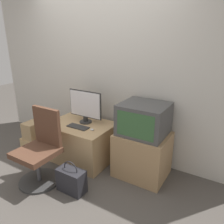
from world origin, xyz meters
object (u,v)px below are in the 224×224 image
at_px(keyboard, 78,127).
at_px(mouse, 92,130).
at_px(cardboard_box_lower, 34,145).
at_px(crt_tv, 144,119).
at_px(office_chair, 40,152).
at_px(main_monitor, 85,106).
at_px(handbag, 71,180).

relative_size(keyboard, mouse, 6.27).
distance_m(keyboard, cardboard_box_lower, 0.95).
distance_m(mouse, crt_tv, 0.74).
xyz_separation_m(keyboard, mouse, (0.23, 0.01, 0.01)).
bearing_deg(cardboard_box_lower, office_chair, -32.66).
xyz_separation_m(main_monitor, mouse, (0.26, -0.19, -0.24)).
height_order(mouse, cardboard_box_lower, mouse).
distance_m(mouse, handbag, 0.72).
bearing_deg(main_monitor, mouse, -36.94).
height_order(mouse, office_chair, office_chair).
height_order(main_monitor, office_chair, main_monitor).
height_order(keyboard, mouse, mouse).
relative_size(crt_tv, handbag, 1.42).
bearing_deg(handbag, main_monitor, 114.87).
height_order(main_monitor, mouse, main_monitor).
height_order(mouse, crt_tv, crt_tv).
xyz_separation_m(mouse, cardboard_box_lower, (-1.06, -0.16, -0.45)).
relative_size(main_monitor, keyboard, 1.72).
bearing_deg(main_monitor, handbag, -65.13).
bearing_deg(crt_tv, office_chair, -142.37).
bearing_deg(cardboard_box_lower, mouse, 8.32).
bearing_deg(handbag, crt_tv, 54.04).
distance_m(office_chair, cardboard_box_lower, 0.86).
bearing_deg(crt_tv, mouse, -162.39).
relative_size(main_monitor, mouse, 10.78).
height_order(office_chair, cardboard_box_lower, office_chair).
relative_size(office_chair, handbag, 2.32).
bearing_deg(mouse, handbag, -80.22).
relative_size(keyboard, crt_tv, 0.56).
height_order(keyboard, crt_tv, crt_tv).
bearing_deg(office_chair, cardboard_box_lower, 147.34).
distance_m(keyboard, mouse, 0.24).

